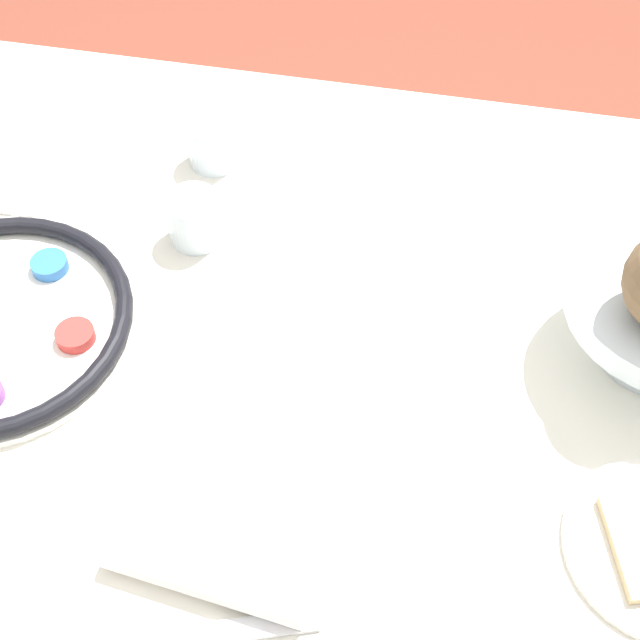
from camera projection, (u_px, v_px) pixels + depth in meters
The scene contains 8 objects.
ground_plane at pixel (305, 633), 1.50m from camera, with size 8.00×8.00×0.00m, color brown.
dining_table at pixel (302, 544), 1.22m from camera, with size 1.57×1.07×0.72m.
napkin_roll at pixel (206, 578), 0.80m from camera, with size 0.19×0.06×0.04m.
cup_near at pixel (212, 143), 1.14m from camera, with size 0.06×0.06×0.06m.
cup_mid at pixel (194, 219), 1.05m from camera, with size 0.06×0.06×0.06m.
fork_left at pixel (30, 163), 1.16m from camera, with size 0.03×0.19×0.01m.
fork_right at pixel (52, 166), 1.15m from camera, with size 0.02×0.19×0.01m.
spoon at pixel (225, 632), 0.78m from camera, with size 0.16×0.07×0.01m.
Camera 1 is at (0.12, -0.49, 1.51)m, focal length 50.00 mm.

